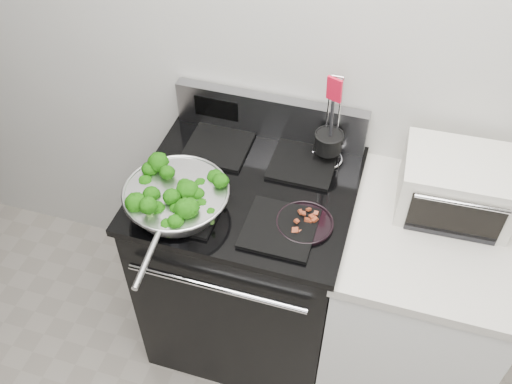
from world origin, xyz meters
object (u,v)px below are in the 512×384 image
at_px(skillet, 176,198).
at_px(toaster_oven, 456,186).
at_px(bacon_plate, 305,221).
at_px(gas_range, 248,262).
at_px(utensil_holder, 328,146).

bearing_deg(skillet, toaster_oven, 14.21).
distance_m(bacon_plate, toaster_oven, 0.54).
bearing_deg(toaster_oven, skillet, -163.14).
distance_m(gas_range, bacon_plate, 0.55).
height_order(utensil_holder, toaster_oven, utensil_holder).
height_order(gas_range, skillet, gas_range).
height_order(gas_range, utensil_holder, utensil_holder).
relative_size(skillet, bacon_plate, 2.95).
relative_size(gas_range, skillet, 1.92).
xyz_separation_m(gas_range, utensil_holder, (0.25, 0.22, 0.53)).
bearing_deg(skillet, bacon_plate, 3.04).
height_order(gas_range, bacon_plate, gas_range).
distance_m(skillet, utensil_holder, 0.60).
height_order(bacon_plate, utensil_holder, utensil_holder).
xyz_separation_m(utensil_holder, toaster_oven, (0.47, -0.09, 0.01)).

